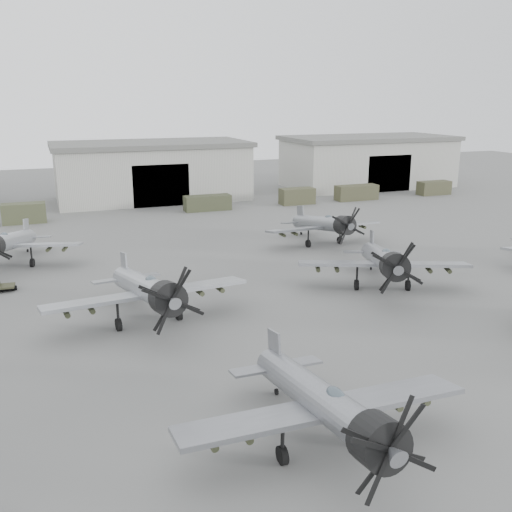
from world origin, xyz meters
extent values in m
plane|color=#61615E|center=(0.00, 0.00, 0.00)|extent=(220.00, 220.00, 0.00)
cube|color=#B3B3A7|center=(0.00, 62.00, 4.00)|extent=(28.00, 14.00, 8.00)
cube|color=#5E5E5A|center=(0.00, 62.00, 8.35)|extent=(29.00, 14.80, 0.70)
cube|color=black|center=(0.00, 55.20, 3.00)|extent=(8.12, 0.40, 6.00)
cube|color=#B3B3A7|center=(38.00, 62.00, 4.00)|extent=(28.00, 14.00, 8.00)
cube|color=#5E5E5A|center=(38.00, 62.00, 8.35)|extent=(29.00, 14.80, 0.70)
cube|color=black|center=(38.00, 55.20, 3.00)|extent=(8.12, 0.40, 6.00)
cube|color=#41452D|center=(-18.33, 50.00, 1.25)|extent=(5.18, 2.20, 2.50)
cube|color=#3A3E28|center=(5.32, 50.00, 1.04)|extent=(6.44, 2.20, 2.08)
cube|color=#41422B|center=(18.95, 50.00, 1.17)|extent=(5.07, 2.20, 2.35)
cube|color=#40402A|center=(28.90, 50.00, 1.14)|extent=(6.62, 2.20, 2.28)
cube|color=#40402A|center=(43.18, 50.00, 1.08)|extent=(5.33, 2.20, 2.17)
cylinder|color=gray|center=(-5.44, -5.10, 2.32)|extent=(1.62, 11.17, 3.29)
cylinder|color=black|center=(-5.46, -10.04, 3.11)|extent=(2.01, 1.67, 2.19)
cube|color=gray|center=(-5.45, -5.73, 2.05)|extent=(13.17, 2.37, 0.59)
cube|color=gray|center=(-5.42, -0.15, 2.49)|extent=(0.13, 1.75, 2.10)
ellipsoid|color=#3F4C54|center=(-5.45, -6.78, 3.27)|extent=(0.64, 1.27, 0.59)
cylinder|color=black|center=(-7.45, -5.93, 0.37)|extent=(0.30, 0.84, 0.84)
cylinder|color=black|center=(-3.45, -5.95, 0.37)|extent=(0.30, 0.84, 0.84)
cylinder|color=black|center=(-5.43, -0.46, 0.16)|extent=(0.13, 0.34, 0.34)
cylinder|color=#9A9EA3|center=(-10.00, 12.37, 2.46)|extent=(2.98, 11.96, 3.49)
cylinder|color=black|center=(-9.42, 7.15, 3.29)|extent=(2.31, 1.99, 2.32)
cube|color=#9A9EA3|center=(-9.93, 11.70, 2.18)|extent=(14.15, 4.00, 0.63)
cube|color=#9A9EA3|center=(-10.58, 17.59, 2.64)|extent=(0.34, 1.86, 2.23)
ellipsoid|color=#3F4C54|center=(-9.80, 10.59, 3.47)|extent=(0.82, 1.41, 0.63)
cylinder|color=black|center=(-12.01, 11.24, 0.39)|extent=(0.41, 0.92, 0.89)
cylinder|color=black|center=(-7.79, 11.72, 0.39)|extent=(0.41, 0.92, 0.89)
cylinder|color=black|center=(-10.55, 17.25, 0.17)|extent=(0.17, 0.37, 0.36)
cylinder|color=gray|center=(9.51, 13.00, 2.41)|extent=(5.98, 11.30, 3.41)
cylinder|color=black|center=(7.53, 8.27, 3.22)|extent=(2.58, 2.39, 2.27)
cube|color=gray|center=(9.26, 12.40, 2.13)|extent=(13.51, 7.49, 0.61)
cube|color=gray|center=(11.49, 17.73, 2.57)|extent=(0.82, 1.73, 2.18)
ellipsoid|color=#3F4C54|center=(8.84, 11.39, 3.39)|extent=(1.11, 1.46, 0.61)
cylinder|color=black|center=(7.26, 13.00, 0.38)|extent=(0.62, 0.92, 0.87)
cylinder|color=black|center=(11.09, 11.40, 0.38)|extent=(0.62, 0.92, 0.87)
cylinder|color=black|center=(11.37, 17.43, 0.16)|extent=(0.26, 0.37, 0.35)
cylinder|color=#979AA0|center=(-19.11, 30.60, 2.28)|extent=(4.41, 10.98, 3.23)
cube|color=#979AA0|center=(-19.28, 30.00, 2.01)|extent=(13.06, 5.63, 0.58)
cube|color=#979AA0|center=(-17.82, 35.28, 2.44)|extent=(0.58, 1.69, 2.06)
ellipsoid|color=#3F4C54|center=(-19.55, 29.00, 3.21)|extent=(0.93, 1.36, 0.58)
cylinder|color=black|center=(-17.44, 29.28, 0.36)|extent=(0.50, 0.87, 0.83)
cylinder|color=black|center=(-17.91, 34.98, 0.15)|extent=(0.21, 0.35, 0.33)
cylinder|color=gray|center=(11.43, 27.65, 2.22)|extent=(1.94, 10.74, 3.15)
cylinder|color=black|center=(11.62, 22.92, 2.97)|extent=(1.98, 1.67, 2.10)
cube|color=gray|center=(11.46, 27.05, 1.96)|extent=(12.67, 2.72, 0.57)
cube|color=gray|center=(11.24, 32.39, 2.38)|extent=(0.19, 1.68, 2.01)
ellipsoid|color=#3F4C54|center=(11.50, 26.04, 3.13)|extent=(0.65, 1.23, 0.56)
cylinder|color=black|center=(9.55, 26.77, 0.35)|extent=(0.31, 0.82, 0.81)
cylinder|color=black|center=(13.38, 26.92, 0.35)|extent=(0.31, 0.82, 0.81)
cylinder|color=black|center=(11.25, 32.08, 0.15)|extent=(0.13, 0.33, 0.32)
camera|label=1|loc=(-15.96, -25.28, 15.06)|focal=40.00mm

